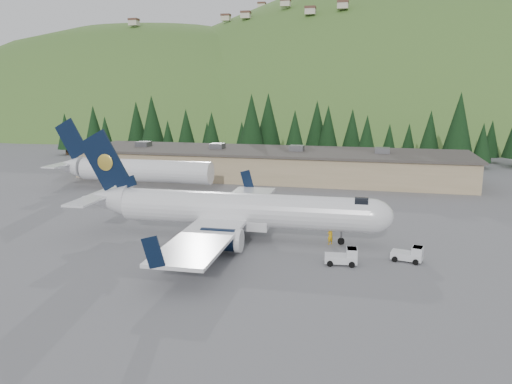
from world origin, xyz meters
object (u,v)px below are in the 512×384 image
object	(u,v)px
baggage_tug_a	(344,257)
ramp_worker	(330,236)
second_airliner	(129,169)
terminal_building	(269,164)
airliner	(234,210)
baggage_tug_b	(410,254)

from	to	relation	value
baggage_tug_a	ramp_worker	size ratio (longest dim) A/B	1.64
second_airliner	terminal_building	size ratio (longest dim) A/B	0.39
terminal_building	ramp_worker	xyz separation A→B (m)	(14.47, -37.98, -1.67)
airliner	baggage_tug_a	bearing A→B (deg)	-26.54
second_airliner	terminal_building	world-z (taller)	second_airliner
baggage_tug_a	ramp_worker	bearing A→B (deg)	101.55
airliner	terminal_building	distance (m)	38.23
airliner	baggage_tug_a	world-z (taller)	airliner
terminal_building	ramp_worker	distance (m)	40.67
second_airliner	ramp_worker	world-z (taller)	second_airliner
baggage_tug_a	terminal_building	bearing A→B (deg)	104.87
airliner	ramp_worker	size ratio (longest dim) A/B	18.54
baggage_tug_b	terminal_building	distance (m)	47.22
baggage_tug_b	terminal_building	xyz separation A→B (m)	(-22.32, 41.56, 1.94)
second_airliner	baggage_tug_a	size ratio (longest dim) A/B	8.82
terminal_building	ramp_worker	bearing A→B (deg)	-69.14
airliner	baggage_tug_b	size ratio (longest dim) A/B	11.27
airliner	baggage_tug_a	distance (m)	13.79
airliner	baggage_tug_b	xyz separation A→B (m)	(18.34, -3.54, -2.43)
airliner	baggage_tug_b	world-z (taller)	airliner
baggage_tug_b	terminal_building	world-z (taller)	terminal_building
ramp_worker	airliner	bearing A→B (deg)	-42.36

